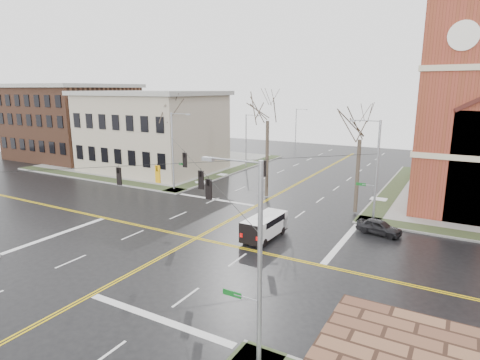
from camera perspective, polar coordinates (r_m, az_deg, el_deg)
The scene contains 17 objects.
ground at distance 32.89m, azimuth -6.22°, elevation -8.22°, with size 120.00×120.00×0.00m, color black.
sidewalks at distance 32.86m, azimuth -6.23°, elevation -8.10°, with size 80.00×80.00×0.17m.
road_markings at distance 32.89m, azimuth -6.22°, elevation -8.21°, with size 100.00×100.00×0.01m.
civic_building_a at distance 60.47m, azimuth -12.29°, elevation 6.58°, with size 18.00×14.00×11.00m, color #A19980.
civic_building_b at distance 76.41m, azimuth -22.66°, elevation 7.52°, with size 18.00×16.00×12.00m, color brown.
signal_pole_ne at distance 37.55m, azimuth 18.64°, elevation 1.68°, with size 2.75×0.22×9.00m.
signal_pole_nw at distance 47.23m, azimuth -9.40°, elevation 4.35°, with size 2.75×0.22×9.00m.
signal_pole_se at distance 16.42m, azimuth 2.27°, elevation -11.73°, with size 2.75×0.22×9.00m.
span_wires at distance 31.21m, azimuth -6.50°, elevation 2.47°, with size 23.02×23.02×0.03m.
traffic_signals at distance 30.83m, azimuth -7.19°, elevation 0.90°, with size 8.21×8.26×1.30m.
streetlight_north_a at distance 60.57m, azimuth 0.98°, elevation 5.90°, with size 2.30×0.20×8.00m.
streetlight_north_b at distance 78.61m, azimuth 8.05°, elevation 7.37°, with size 2.30×0.20×8.00m.
cargo_van at distance 32.53m, azimuth 3.68°, elevation -6.37°, with size 2.06×4.92×1.84m.
parked_car_a at distance 35.31m, azimuth 19.17°, elevation -6.32°, with size 1.47×3.65×1.24m, color black.
tree_nw_far at distance 50.40m, azimuth -9.86°, elevation 8.88°, with size 4.00×4.00×11.70m.
tree_nw_near at distance 43.29m, azimuth 3.95°, elevation 9.12°, with size 4.00×4.00×12.44m.
tree_ne at distance 39.01m, azimuth 16.71°, elevation 6.19°, with size 4.00×4.00×10.51m.
Camera 1 is at (18.14, -24.79, 11.77)m, focal length 30.00 mm.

